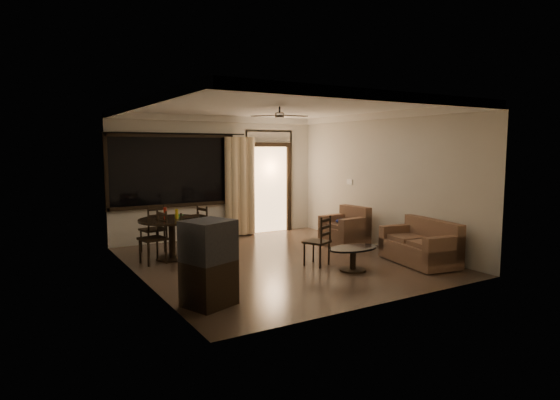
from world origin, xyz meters
TOP-DOWN VIEW (x-y plane):
  - ground at (0.00, 0.00)m, footprint 5.50×5.50m
  - room_shell at (0.59, 1.77)m, footprint 5.50×6.70m
  - dining_table at (-1.64, 1.16)m, footprint 1.22×1.22m
  - dining_chair_west at (-2.04, 1.01)m, footprint 0.49×0.49m
  - dining_chair_east at (-0.82, 1.31)m, footprint 0.49×0.49m
  - dining_chair_south at (-1.49, 0.32)m, footprint 0.49×0.54m
  - dining_chair_north at (-1.78, 1.94)m, footprint 0.49×0.49m
  - tv_cabinet at (-2.05, -1.62)m, footprint 0.74×0.71m
  - sofa at (2.11, -1.47)m, footprint 0.99×1.54m
  - armchair at (1.94, 0.47)m, footprint 0.86×0.86m
  - coffee_table at (0.71, -1.23)m, footprint 0.92×0.55m
  - side_chair at (0.40, -0.63)m, footprint 0.52×0.52m

SIDE VIEW (x-z plane):
  - ground at x=0.00m, z-range 0.00..0.00m
  - side_chair at x=0.40m, z-range -0.18..0.71m
  - coffee_table at x=0.71m, z-range 0.07..0.47m
  - dining_chair_west at x=-2.04m, z-range -0.19..0.76m
  - dining_chair_east at x=-0.82m, z-range -0.19..0.76m
  - dining_chair_north at x=-1.78m, z-range -0.19..0.76m
  - dining_chair_south at x=-1.49m, z-range -0.17..0.78m
  - sofa at x=2.11m, z-range -0.08..0.69m
  - armchair at x=1.94m, z-range -0.07..0.73m
  - tv_cabinet at x=-2.05m, z-range 0.00..1.14m
  - dining_table at x=-1.64m, z-range 0.11..1.09m
  - room_shell at x=0.59m, z-range -0.92..4.58m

